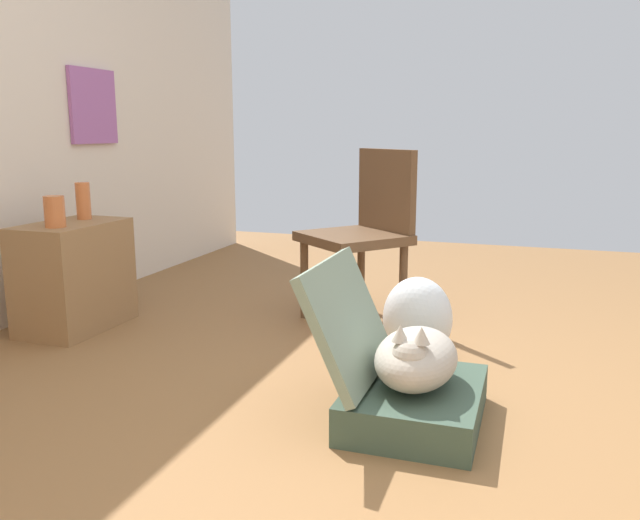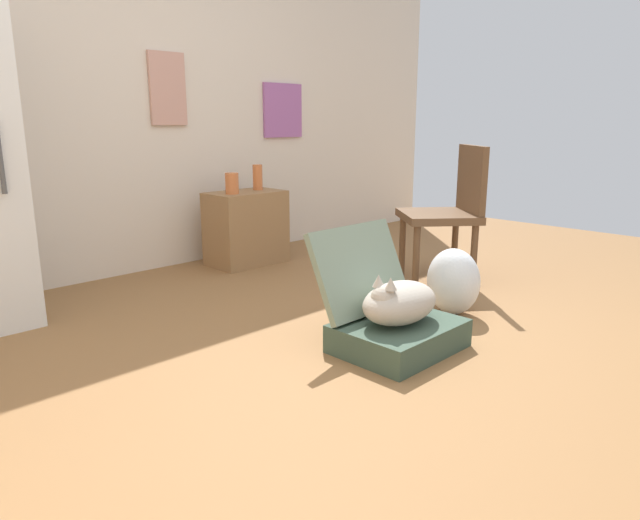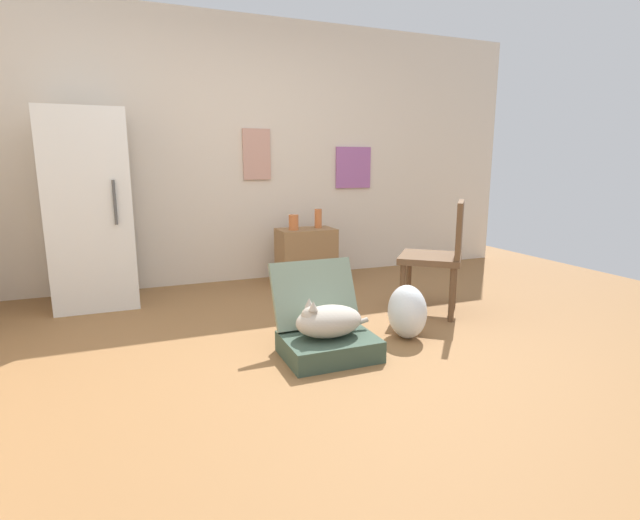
% 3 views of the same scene
% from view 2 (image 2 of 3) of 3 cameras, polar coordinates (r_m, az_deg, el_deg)
% --- Properties ---
extents(ground_plane, '(7.68, 7.68, 0.00)m').
position_cam_2_polar(ground_plane, '(2.74, 6.74, -9.14)').
color(ground_plane, olive).
rests_on(ground_plane, ground).
extents(wall_back, '(6.40, 0.15, 2.60)m').
position_cam_2_polar(wall_back, '(4.31, -17.92, 16.26)').
color(wall_back, beige).
rests_on(wall_back, ground).
extents(suitcase_base, '(0.57, 0.45, 0.14)m').
position_cam_2_polar(suitcase_base, '(2.76, 7.87, -7.53)').
color(suitcase_base, '#384C3D').
rests_on(suitcase_base, ground).
extents(suitcase_lid, '(0.57, 0.22, 0.43)m').
position_cam_2_polar(suitcase_lid, '(2.82, 4.07, -0.96)').
color(suitcase_lid, gray).
rests_on(suitcase_lid, suitcase_base).
extents(cat, '(0.51, 0.28, 0.25)m').
position_cam_2_polar(cat, '(2.70, 7.86, -4.20)').
color(cat, '#B2A899').
rests_on(cat, suitcase_base).
extents(plastic_bag_white, '(0.25, 0.31, 0.38)m').
position_cam_2_polar(plastic_bag_white, '(3.28, 13.19, -2.10)').
color(plastic_bag_white, silver).
rests_on(plastic_bag_white, ground).
extents(side_table, '(0.57, 0.35, 0.55)m').
position_cam_2_polar(side_table, '(4.35, -7.40, 3.21)').
color(side_table, olive).
rests_on(side_table, ground).
extents(vase_tall, '(0.10, 0.10, 0.15)m').
position_cam_2_polar(vase_tall, '(4.19, -8.81, 7.60)').
color(vase_tall, '#CC6B38').
rests_on(vase_tall, side_table).
extents(vase_short, '(0.07, 0.07, 0.19)m').
position_cam_2_polar(vase_short, '(4.41, -6.27, 8.24)').
color(vase_short, '#CC6B38').
rests_on(vase_short, side_table).
extents(chair, '(0.67, 0.67, 0.91)m').
position_cam_2_polar(chair, '(3.86, 12.84, 5.04)').
color(chair, brown).
rests_on(chair, ground).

